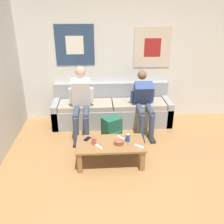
# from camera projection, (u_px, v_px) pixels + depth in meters

# --- Properties ---
(ground_plane) EXTENTS (18.00, 18.00, 0.00)m
(ground_plane) POSITION_uv_depth(u_px,v_px,m) (135.00, 188.00, 3.40)
(ground_plane) COLOR #9E7042
(wall_back) EXTENTS (10.00, 0.07, 2.55)m
(wall_back) POSITION_uv_depth(u_px,v_px,m) (120.00, 58.00, 5.07)
(wall_back) COLOR silver
(wall_back) RESTS_ON ground_plane
(couch) EXTENTS (2.37, 0.69, 0.78)m
(couch) POSITION_uv_depth(u_px,v_px,m) (112.00, 110.00, 5.15)
(couch) COLOR gray
(couch) RESTS_ON ground_plane
(coffee_table) EXTENTS (1.03, 0.55, 0.35)m
(coffee_table) POSITION_uv_depth(u_px,v_px,m) (110.00, 146.00, 3.82)
(coffee_table) COLOR olive
(coffee_table) RESTS_ON ground_plane
(person_seated_adult) EXTENTS (0.47, 0.89, 1.24)m
(person_seated_adult) POSITION_uv_depth(u_px,v_px,m) (81.00, 100.00, 4.61)
(person_seated_adult) COLOR #384256
(person_seated_adult) RESTS_ON ground_plane
(person_seated_teen) EXTENTS (0.47, 0.98, 1.11)m
(person_seated_teen) POSITION_uv_depth(u_px,v_px,m) (144.00, 100.00, 4.75)
(person_seated_teen) COLOR #384256
(person_seated_teen) RESTS_ON ground_plane
(backpack) EXTENTS (0.38, 0.37, 0.46)m
(backpack) POSITION_uv_depth(u_px,v_px,m) (112.00, 130.00, 4.46)
(backpack) COLOR #1E5642
(backpack) RESTS_ON ground_plane
(ceramic_bowl) EXTENTS (0.15, 0.15, 0.06)m
(ceramic_bowl) POSITION_uv_depth(u_px,v_px,m) (119.00, 142.00, 3.75)
(ceramic_bowl) COLOR brown
(ceramic_bowl) RESTS_ON coffee_table
(pillar_candle) EXTENTS (0.07, 0.07, 0.12)m
(pillar_candle) POSITION_uv_depth(u_px,v_px,m) (94.00, 141.00, 3.75)
(pillar_candle) COLOR #B24C42
(pillar_candle) RESTS_ON coffee_table
(drink_can_blue) EXTENTS (0.07, 0.07, 0.12)m
(drink_can_blue) POSITION_uv_depth(u_px,v_px,m) (128.00, 138.00, 3.82)
(drink_can_blue) COLOR #28479E
(drink_can_blue) RESTS_ON coffee_table
(game_controller_near_left) EXTENTS (0.11, 0.14, 0.03)m
(game_controller_near_left) POSITION_uv_depth(u_px,v_px,m) (99.00, 147.00, 3.67)
(game_controller_near_left) COLOR white
(game_controller_near_left) RESTS_ON coffee_table
(game_controller_near_right) EXTENTS (0.13, 0.12, 0.03)m
(game_controller_near_right) POSITION_uv_depth(u_px,v_px,m) (139.00, 147.00, 3.68)
(game_controller_near_right) COLOR white
(game_controller_near_right) RESTS_ON coffee_table
(game_controller_far_center) EXTENTS (0.11, 0.14, 0.03)m
(game_controller_far_center) POSITION_uv_depth(u_px,v_px,m) (121.00, 138.00, 3.91)
(game_controller_far_center) COLOR white
(game_controller_far_center) RESTS_ON coffee_table
(cell_phone) EXTENTS (0.13, 0.15, 0.01)m
(cell_phone) POSITION_uv_depth(u_px,v_px,m) (87.00, 139.00, 3.90)
(cell_phone) COLOR black
(cell_phone) RESTS_ON coffee_table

